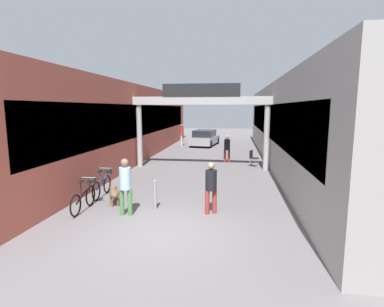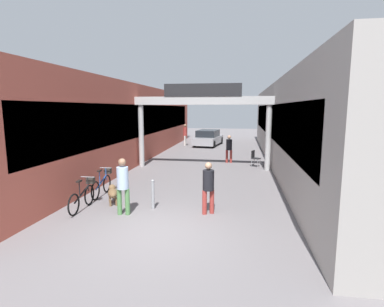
# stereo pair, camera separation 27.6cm
# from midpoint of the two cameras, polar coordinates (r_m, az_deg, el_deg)

# --- Properties ---
(ground_plane) EXTENTS (80.00, 80.00, 0.00)m
(ground_plane) POSITION_cam_midpoint_polar(r_m,az_deg,el_deg) (7.93, -5.11, -14.90)
(ground_plane) COLOR slate
(storefront_left) EXTENTS (3.00, 26.00, 4.47)m
(storefront_left) POSITION_cam_midpoint_polar(r_m,az_deg,el_deg) (19.34, -11.78, 5.72)
(storefront_left) COLOR #B25142
(storefront_left) RESTS_ON ground_plane
(storefront_right) EXTENTS (3.00, 26.00, 4.47)m
(storefront_right) POSITION_cam_midpoint_polar(r_m,az_deg,el_deg) (18.35, 19.59, 5.26)
(storefront_right) COLOR #9E9993
(storefront_right) RESTS_ON ground_plane
(arcade_sign_gateway) EXTENTS (7.40, 0.47, 4.39)m
(arcade_sign_gateway) POSITION_cam_midpoint_polar(r_m,az_deg,el_deg) (15.61, 2.56, 8.58)
(arcade_sign_gateway) COLOR #B2B2B2
(arcade_sign_gateway) RESTS_ON ground_plane
(pedestrian_with_dog) EXTENTS (0.39, 0.38, 1.71)m
(pedestrian_with_dog) POSITION_cam_midpoint_polar(r_m,az_deg,el_deg) (9.08, -12.20, -5.47)
(pedestrian_with_dog) COLOR #4C7F47
(pedestrian_with_dog) RESTS_ON ground_plane
(pedestrian_companion) EXTENTS (0.46, 0.46, 1.58)m
(pedestrian_companion) POSITION_cam_midpoint_polar(r_m,az_deg,el_deg) (8.98, 4.02, -5.98)
(pedestrian_companion) COLOR #99332D
(pedestrian_companion) RESTS_ON ground_plane
(pedestrian_carrying_crate) EXTENTS (0.39, 0.35, 1.61)m
(pedestrian_carrying_crate) POSITION_cam_midpoint_polar(r_m,az_deg,el_deg) (17.52, 7.52, 1.21)
(pedestrian_carrying_crate) COLOR #99332D
(pedestrian_carrying_crate) RESTS_ON ground_plane
(pedestrian_elderly_walking) EXTENTS (0.35, 0.39, 1.82)m
(pedestrian_elderly_walking) POSITION_cam_midpoint_polar(r_m,az_deg,el_deg) (25.31, -1.01, 3.87)
(pedestrian_elderly_walking) COLOR silver
(pedestrian_elderly_walking) RESTS_ON ground_plane
(dog_on_leash) EXTENTS (0.61, 0.84, 0.59)m
(dog_on_leash) POSITION_cam_midpoint_polar(r_m,az_deg,el_deg) (10.36, -14.14, -7.24)
(dog_on_leash) COLOR brown
(dog_on_leash) RESTS_ON ground_plane
(bicycle_black_nearest) EXTENTS (0.46, 1.69, 0.98)m
(bicycle_black_nearest) POSITION_cam_midpoint_polar(r_m,az_deg,el_deg) (10.07, -19.22, -7.55)
(bicycle_black_nearest) COLOR black
(bicycle_black_nearest) RESTS_ON ground_plane
(bicycle_blue_second) EXTENTS (0.46, 1.69, 0.98)m
(bicycle_blue_second) POSITION_cam_midpoint_polar(r_m,az_deg,el_deg) (11.41, -16.01, -5.52)
(bicycle_blue_second) COLOR black
(bicycle_blue_second) RESTS_ON ground_plane
(bollard_post_metal) EXTENTS (0.10, 0.10, 0.95)m
(bollard_post_metal) POSITION_cam_midpoint_polar(r_m,az_deg,el_deg) (9.56, -6.63, -7.67)
(bollard_post_metal) COLOR gray
(bollard_post_metal) RESTS_ON ground_plane
(cafe_chair_black_nearer) EXTENTS (0.53, 0.53, 0.89)m
(cafe_chair_black_nearer) POSITION_cam_midpoint_polar(r_m,az_deg,el_deg) (16.57, 12.31, -0.65)
(cafe_chair_black_nearer) COLOR gray
(cafe_chair_black_nearer) RESTS_ON ground_plane
(parked_car_silver) EXTENTS (2.30, 4.21, 1.33)m
(parked_car_silver) POSITION_cam_midpoint_polar(r_m,az_deg,el_deg) (25.46, 3.43, 2.96)
(parked_car_silver) COLOR #99999E
(parked_car_silver) RESTS_ON ground_plane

